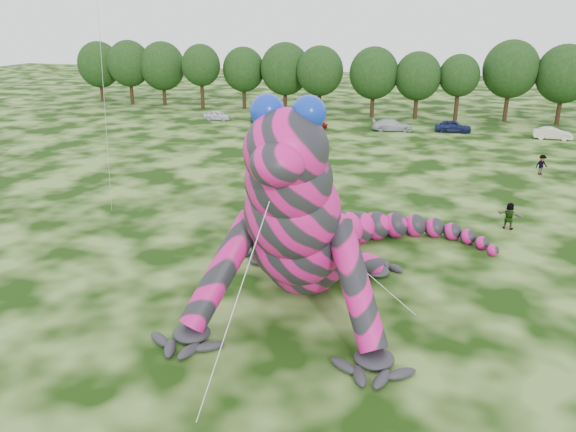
# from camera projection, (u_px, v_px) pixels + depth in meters

# --- Properties ---
(ground) EXTENTS (240.00, 240.00, 0.00)m
(ground) POSITION_uv_depth(u_px,v_px,m) (412.00, 349.00, 24.01)
(ground) COLOR #16330A
(ground) RESTS_ON ground
(inflatable_gecko) EXTENTS (18.74, 21.94, 10.60)m
(inflatable_gecko) POSITION_uv_depth(u_px,v_px,m) (312.00, 187.00, 28.18)
(inflatable_gecko) COLOR #D3157A
(inflatable_gecko) RESTS_ON ground
(flying_kite) EXTENTS (4.64, 5.38, 16.40)m
(flying_kite) POSITION_uv_depth(u_px,v_px,m) (97.00, 2.00, 30.63)
(flying_kite) COLOR #BB1734
(flying_kite) RESTS_ON ground
(tree_0) EXTENTS (6.91, 6.22, 9.51)m
(tree_0) POSITION_uv_depth(u_px,v_px,m) (100.00, 72.00, 90.32)
(tree_0) COLOR black
(tree_0) RESTS_ON ground
(tree_1) EXTENTS (6.74, 6.07, 9.81)m
(tree_1) POSITION_uv_depth(u_px,v_px,m) (130.00, 72.00, 87.56)
(tree_1) COLOR black
(tree_1) RESTS_ON ground
(tree_2) EXTENTS (7.04, 6.34, 9.64)m
(tree_2) POSITION_uv_depth(u_px,v_px,m) (163.00, 74.00, 86.82)
(tree_2) COLOR black
(tree_2) RESTS_ON ground
(tree_3) EXTENTS (5.81, 5.23, 9.44)m
(tree_3) POSITION_uv_depth(u_px,v_px,m) (201.00, 77.00, 83.39)
(tree_3) COLOR black
(tree_3) RESTS_ON ground
(tree_4) EXTENTS (6.22, 5.60, 9.06)m
(tree_4) POSITION_uv_depth(u_px,v_px,m) (244.00, 78.00, 83.33)
(tree_4) COLOR black
(tree_4) RESTS_ON ground
(tree_5) EXTENTS (7.16, 6.44, 9.80)m
(tree_5) POSITION_uv_depth(u_px,v_px,m) (285.00, 77.00, 81.22)
(tree_5) COLOR black
(tree_5) RESTS_ON ground
(tree_6) EXTENTS (6.52, 5.86, 9.49)m
(tree_6) POSITION_uv_depth(u_px,v_px,m) (320.00, 81.00, 78.22)
(tree_6) COLOR black
(tree_6) RESTS_ON ground
(tree_7) EXTENTS (6.68, 6.01, 9.48)m
(tree_7) POSITION_uv_depth(u_px,v_px,m) (373.00, 82.00, 76.35)
(tree_7) COLOR black
(tree_7) RESTS_ON ground
(tree_8) EXTENTS (6.14, 5.53, 8.94)m
(tree_8) POSITION_uv_depth(u_px,v_px,m) (417.00, 86.00, 75.05)
(tree_8) COLOR black
(tree_8) RESTS_ON ground
(tree_9) EXTENTS (5.27, 4.74, 8.68)m
(tree_9) POSITION_uv_depth(u_px,v_px,m) (458.00, 88.00, 74.02)
(tree_9) COLOR black
(tree_9) RESTS_ON ground
(tree_10) EXTENTS (7.09, 6.38, 10.50)m
(tree_10) POSITION_uv_depth(u_px,v_px,m) (509.00, 81.00, 73.14)
(tree_10) COLOR black
(tree_10) RESTS_ON ground
(tree_11) EXTENTS (7.01, 6.31, 10.07)m
(tree_11) POSITION_uv_depth(u_px,v_px,m) (563.00, 85.00, 71.18)
(tree_11) COLOR black
(tree_11) RESTS_ON ground
(car_0) EXTENTS (3.73, 1.53, 1.27)m
(car_0) POSITION_uv_depth(u_px,v_px,m) (218.00, 115.00, 75.63)
(car_0) COLOR white
(car_0) RESTS_ON ground
(car_1) EXTENTS (4.63, 1.97, 1.49)m
(car_1) POSITION_uv_depth(u_px,v_px,m) (269.00, 119.00, 72.45)
(car_1) COLOR black
(car_1) RESTS_ON ground
(car_2) EXTENTS (4.99, 3.00, 1.30)m
(car_2) POSITION_uv_depth(u_px,v_px,m) (309.00, 123.00, 69.96)
(car_2) COLOR maroon
(car_2) RESTS_ON ground
(car_3) EXTENTS (5.11, 2.82, 1.40)m
(car_3) POSITION_uv_depth(u_px,v_px,m) (392.00, 125.00, 68.59)
(car_3) COLOR #B7BEC2
(car_3) RESTS_ON ground
(car_4) EXTENTS (4.41, 1.96, 1.48)m
(car_4) POSITION_uv_depth(u_px,v_px,m) (453.00, 126.00, 67.73)
(car_4) COLOR #151C49
(car_4) RESTS_ON ground
(car_5) EXTENTS (4.17, 1.57, 1.36)m
(car_5) POSITION_uv_depth(u_px,v_px,m) (553.00, 133.00, 63.88)
(car_5) COLOR silver
(car_5) RESTS_ON ground
(spectator_5) EXTENTS (1.77, 1.03, 1.82)m
(spectator_5) POSITION_uv_depth(u_px,v_px,m) (509.00, 216.00, 37.12)
(spectator_5) COLOR gray
(spectator_5) RESTS_ON ground
(spectator_0) EXTENTS (0.78, 0.67, 1.81)m
(spectator_0) POSITION_uv_depth(u_px,v_px,m) (310.00, 178.00, 45.61)
(spectator_0) COLOR gray
(spectator_0) RESTS_ON ground
(spectator_2) EXTENTS (1.35, 1.14, 1.81)m
(spectator_2) POSITION_uv_depth(u_px,v_px,m) (542.00, 165.00, 49.71)
(spectator_2) COLOR gray
(spectator_2) RESTS_ON ground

